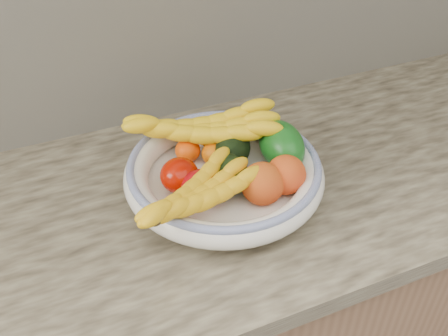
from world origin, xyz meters
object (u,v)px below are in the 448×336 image
(banana_bunch_front, at_px, (198,197))
(green_mango, at_px, (281,145))
(fruit_bowl, at_px, (224,173))
(banana_bunch_back, at_px, (202,132))

(banana_bunch_front, bearing_deg, green_mango, -2.49)
(banana_bunch_front, bearing_deg, fruit_bowl, 19.34)
(fruit_bowl, height_order, banana_bunch_front, banana_bunch_front)
(green_mango, relative_size, banana_bunch_back, 0.38)
(banana_bunch_back, bearing_deg, fruit_bowl, -67.92)
(banana_bunch_front, bearing_deg, banana_bunch_back, 41.42)
(banana_bunch_back, xyz_separation_m, banana_bunch_front, (-0.08, -0.18, -0.01))
(green_mango, bearing_deg, fruit_bowl, -176.29)
(green_mango, height_order, banana_bunch_front, green_mango)
(banana_bunch_back, distance_m, banana_bunch_front, 0.19)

